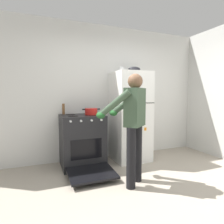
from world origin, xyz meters
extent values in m
plane|color=#9E9384|center=(0.00, 0.00, 0.00)|extent=(8.00, 8.00, 0.00)
cube|color=silver|center=(0.00, 1.95, 1.35)|extent=(6.00, 0.10, 2.70)
cube|color=white|center=(0.39, 1.57, 0.88)|extent=(0.68, 0.68, 1.75)
cube|color=black|center=(0.39, 1.23, 1.16)|extent=(0.67, 0.01, 0.01)
cylinder|color=#B7B7BC|center=(0.31, 1.20, 0.58)|extent=(0.02, 0.02, 0.64)
cylinder|color=#B7B7BC|center=(0.31, 1.20, 1.45)|extent=(0.02, 0.02, 0.33)
cube|color=orange|center=(0.54, 1.22, 0.67)|extent=(0.04, 0.01, 0.06)
cube|color=yellow|center=(0.27, 1.22, 0.72)|extent=(0.04, 0.01, 0.06)
cube|color=red|center=(0.32, 1.22, 0.91)|extent=(0.04, 0.01, 0.06)
cube|color=green|center=(0.26, 1.22, 0.76)|extent=(0.04, 0.01, 0.06)
cube|color=black|center=(-0.59, 1.57, 0.47)|extent=(0.76, 0.64, 0.94)
cube|color=black|center=(-0.59, 1.25, 0.39)|extent=(0.53, 0.01, 0.34)
cylinder|color=black|center=(-0.77, 1.43, 0.94)|extent=(0.17, 0.17, 0.01)
cylinder|color=black|center=(-0.40, 1.43, 0.94)|extent=(0.17, 0.17, 0.01)
cylinder|color=black|center=(-0.77, 1.71, 0.94)|extent=(0.17, 0.17, 0.01)
cylinder|color=black|center=(-0.40, 1.71, 0.94)|extent=(0.17, 0.17, 0.01)
cylinder|color=silver|center=(-0.85, 1.23, 0.88)|extent=(0.04, 0.03, 0.04)
cylinder|color=silver|center=(-0.68, 1.23, 0.88)|extent=(0.04, 0.03, 0.04)
cylinder|color=silver|center=(-0.50, 1.23, 0.88)|extent=(0.04, 0.03, 0.04)
cylinder|color=silver|center=(-0.33, 1.23, 0.88)|extent=(0.04, 0.03, 0.04)
cube|color=black|center=(-0.59, 0.95, 0.09)|extent=(0.72, 0.60, 0.06)
cylinder|color=black|center=(-0.15, 0.46, 0.43)|extent=(0.13, 0.13, 0.86)
cylinder|color=black|center=(0.05, 0.63, 0.43)|extent=(0.13, 0.13, 0.86)
cube|color=#384C38|center=(-0.05, 0.55, 1.13)|extent=(0.40, 0.39, 0.54)
sphere|color=brown|center=(-0.05, 0.55, 1.49)|extent=(0.21, 0.21, 0.21)
sphere|color=#444444|center=(-0.05, 0.55, 1.46)|extent=(0.15, 0.15, 0.15)
cylinder|color=#384C38|center=(-0.35, 0.59, 1.18)|extent=(0.40, 0.44, 0.41)
cylinder|color=#384C38|center=(-0.05, 0.85, 1.18)|extent=(0.40, 0.44, 0.41)
ellipsoid|color=#1E5123|center=(-0.50, 0.76, 1.01)|extent=(0.12, 0.18, 0.10)
ellipsoid|color=#1E5123|center=(-0.19, 1.02, 1.01)|extent=(0.12, 0.18, 0.10)
cylinder|color=red|center=(-0.43, 1.52, 1.00)|extent=(0.23, 0.23, 0.12)
cube|color=black|center=(-0.56, 1.52, 1.04)|extent=(0.05, 0.03, 0.02)
cube|color=black|center=(-0.29, 1.52, 1.04)|extent=(0.05, 0.03, 0.02)
cylinder|color=silver|center=(0.21, 1.62, 1.80)|extent=(0.08, 0.08, 0.10)
torus|color=silver|center=(0.26, 1.62, 1.80)|extent=(0.06, 0.01, 0.06)
cylinder|color=brown|center=(-0.89, 1.77, 1.04)|extent=(0.05, 0.05, 0.20)
ellipsoid|color=black|center=(0.47, 1.57, 1.81)|extent=(0.24, 0.24, 0.11)
camera|label=1|loc=(-1.34, -1.84, 1.30)|focal=30.69mm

